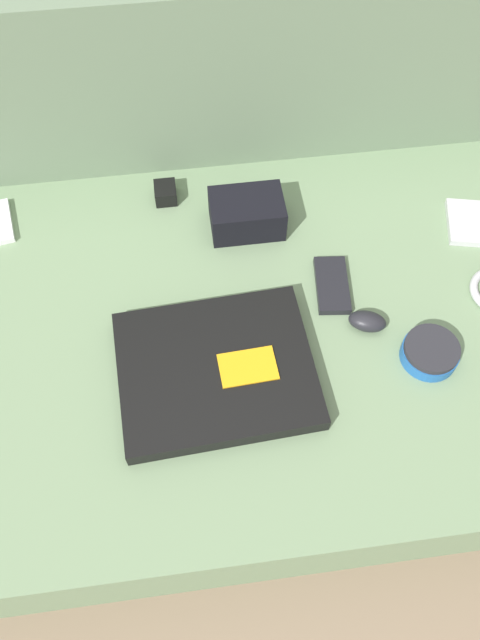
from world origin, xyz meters
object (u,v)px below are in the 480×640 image
speaker_puck (430,352)px  phone_silver (332,285)px  charger_brick (166,193)px  camera_pouch (247,214)px  laptop (216,370)px  computer_mouse (367,321)px  phone_black (466,223)px

speaker_puck → phone_silver: (-0.13, 0.16, -0.01)m
phone_silver → charger_brick: 0.37m
camera_pouch → laptop: bearing=-106.7°
speaker_puck → camera_pouch: (-0.26, 0.32, 0.02)m
computer_mouse → camera_pouch: bearing=145.1°
laptop → phone_silver: size_ratio=2.65×
laptop → phone_black: bearing=23.6°
phone_black → camera_pouch: camera_pouch is taller
computer_mouse → charger_brick: size_ratio=1.52×
charger_brick → computer_mouse: bearing=-46.7°
camera_pouch → charger_brick: camera_pouch is taller
phone_black → computer_mouse: bearing=-127.8°
laptop → phone_silver: (0.22, 0.14, -0.01)m
computer_mouse → phone_black: 0.31m
speaker_puck → camera_pouch: bearing=128.9°
phone_black → charger_brick: charger_brick is taller
computer_mouse → charger_brick: (-0.31, 0.33, 0.00)m
laptop → camera_pouch: bearing=70.2°
speaker_puck → phone_silver: size_ratio=0.77×
laptop → computer_mouse: size_ratio=4.41×
phone_black → charger_brick: (-0.55, 0.14, 0.01)m
laptop → phone_black: laptop is taller
phone_silver → camera_pouch: bearing=135.2°
computer_mouse → phone_silver: bearing=135.9°
computer_mouse → charger_brick: bearing=153.7°
phone_silver → charger_brick: (-0.27, 0.25, 0.01)m
computer_mouse → camera_pouch: (-0.17, 0.25, 0.02)m
laptop → phone_black: 0.56m
speaker_puck → phone_silver: bearing=128.9°
speaker_puck → camera_pouch: camera_pouch is taller
speaker_puck → charger_brick: size_ratio=1.94×
speaker_puck → phone_black: 0.31m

